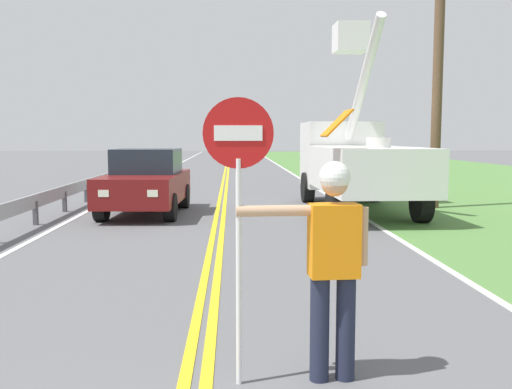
{
  "coord_description": "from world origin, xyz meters",
  "views": [
    {
      "loc": [
        0.31,
        -1.1,
        2.02
      ],
      "look_at": [
        0.65,
        6.94,
        1.2
      ],
      "focal_mm": 39.87,
      "sensor_mm": 36.0,
      "label": 1
    }
  ],
  "objects_px": {
    "oncoming_sedan_nearest": "(146,182)",
    "utility_pole_near": "(438,59)",
    "stop_sign_paddle": "(238,176)",
    "flagger_worker": "(332,257)",
    "utility_bucket_truck": "(354,159)"
  },
  "relations": [
    {
      "from": "oncoming_sedan_nearest",
      "to": "flagger_worker",
      "type": "bearing_deg",
      "value": -73.52
    },
    {
      "from": "oncoming_sedan_nearest",
      "to": "utility_pole_near",
      "type": "bearing_deg",
      "value": 6.61
    },
    {
      "from": "flagger_worker",
      "to": "utility_pole_near",
      "type": "distance_m",
      "value": 12.69
    },
    {
      "from": "oncoming_sedan_nearest",
      "to": "utility_bucket_truck",
      "type": "bearing_deg",
      "value": 7.72
    },
    {
      "from": "flagger_worker",
      "to": "oncoming_sedan_nearest",
      "type": "bearing_deg",
      "value": 106.48
    },
    {
      "from": "stop_sign_paddle",
      "to": "flagger_worker",
      "type": "bearing_deg",
      "value": 3.58
    },
    {
      "from": "stop_sign_paddle",
      "to": "utility_pole_near",
      "type": "relative_size",
      "value": 0.29
    },
    {
      "from": "flagger_worker",
      "to": "oncoming_sedan_nearest",
      "type": "relative_size",
      "value": 0.44
    },
    {
      "from": "utility_bucket_truck",
      "to": "utility_pole_near",
      "type": "distance_m",
      "value": 3.61
    },
    {
      "from": "oncoming_sedan_nearest",
      "to": "stop_sign_paddle",
      "type": "bearing_deg",
      "value": -77.56
    },
    {
      "from": "flagger_worker",
      "to": "stop_sign_paddle",
      "type": "distance_m",
      "value": 1.02
    },
    {
      "from": "stop_sign_paddle",
      "to": "utility_bucket_truck",
      "type": "bearing_deg",
      "value": 73.33
    },
    {
      "from": "flagger_worker",
      "to": "oncoming_sedan_nearest",
      "type": "distance_m",
      "value": 10.8
    },
    {
      "from": "utility_pole_near",
      "to": "oncoming_sedan_nearest",
      "type": "bearing_deg",
      "value": -173.39
    },
    {
      "from": "oncoming_sedan_nearest",
      "to": "utility_pole_near",
      "type": "distance_m",
      "value": 8.69
    }
  ]
}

